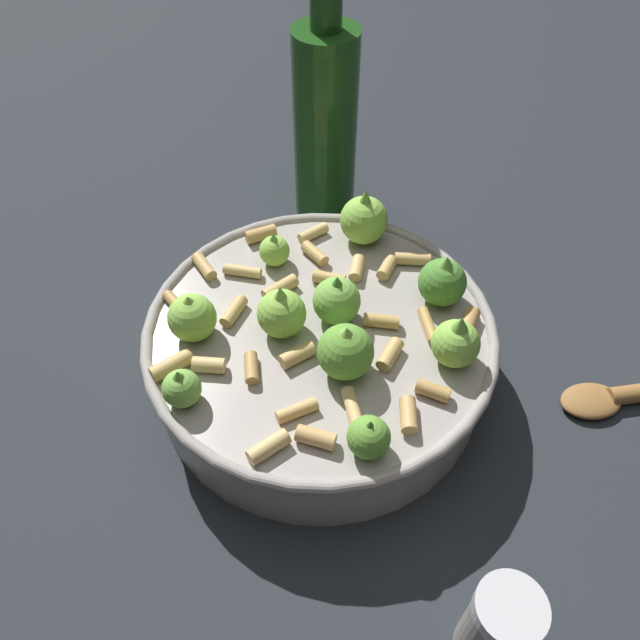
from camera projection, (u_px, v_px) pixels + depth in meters
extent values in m
plane|color=#23282D|center=(320.00, 375.00, 0.55)|extent=(2.40, 2.40, 0.00)
cylinder|color=#9E9993|center=(320.00, 352.00, 0.52)|extent=(0.28, 0.28, 0.06)
torus|color=#9E9993|center=(320.00, 328.00, 0.50)|extent=(0.29, 0.29, 0.01)
sphere|color=#8CC64C|center=(192.00, 318.00, 0.48)|extent=(0.04, 0.04, 0.04)
cone|color=#8CC64C|center=(188.00, 303.00, 0.47)|extent=(0.02, 0.02, 0.01)
sphere|color=#8CC64C|center=(274.00, 251.00, 0.54)|extent=(0.03, 0.03, 0.03)
cone|color=#75B247|center=(274.00, 239.00, 0.53)|extent=(0.01, 0.01, 0.01)
sphere|color=#609E38|center=(369.00, 437.00, 0.42)|extent=(0.03, 0.03, 0.03)
cone|color=#4C8933|center=(370.00, 426.00, 0.41)|extent=(0.01, 0.01, 0.01)
sphere|color=#8CC64C|center=(282.00, 313.00, 0.48)|extent=(0.04, 0.04, 0.04)
cone|color=#8CC64C|center=(280.00, 295.00, 0.47)|extent=(0.02, 0.02, 0.02)
sphere|color=#75B247|center=(182.00, 388.00, 0.44)|extent=(0.03, 0.03, 0.03)
cone|color=#609E38|center=(178.00, 377.00, 0.43)|extent=(0.01, 0.01, 0.01)
sphere|color=#8CC64C|center=(364.00, 220.00, 0.56)|extent=(0.04, 0.04, 0.04)
cone|color=#75B247|center=(365.00, 199.00, 0.54)|extent=(0.02, 0.02, 0.02)
sphere|color=#8CC64C|center=(456.00, 344.00, 0.47)|extent=(0.04, 0.04, 0.04)
cone|color=#75B247|center=(460.00, 326.00, 0.45)|extent=(0.02, 0.02, 0.02)
sphere|color=#609E38|center=(345.00, 352.00, 0.46)|extent=(0.04, 0.04, 0.04)
cone|color=#8CC64C|center=(346.00, 335.00, 0.44)|extent=(0.02, 0.02, 0.01)
sphere|color=#4C8933|center=(442.00, 282.00, 0.51)|extent=(0.04, 0.04, 0.04)
cone|color=#75B247|center=(446.00, 264.00, 0.49)|extent=(0.02, 0.02, 0.02)
sphere|color=#75B247|center=(337.00, 301.00, 0.49)|extent=(0.04, 0.04, 0.04)
cone|color=#4C8933|center=(337.00, 284.00, 0.48)|extent=(0.02, 0.02, 0.01)
cylinder|color=tan|center=(269.00, 447.00, 0.42)|extent=(0.03, 0.03, 0.01)
cylinder|color=tan|center=(234.00, 311.00, 0.50)|extent=(0.02, 0.03, 0.01)
cylinder|color=tan|center=(387.00, 268.00, 0.54)|extent=(0.02, 0.03, 0.01)
cylinder|color=tan|center=(408.00, 415.00, 0.44)|extent=(0.01, 0.03, 0.01)
cylinder|color=tan|center=(390.00, 354.00, 0.47)|extent=(0.02, 0.03, 0.01)
cylinder|color=tan|center=(204.00, 266.00, 0.54)|extent=(0.02, 0.03, 0.01)
cylinder|color=tan|center=(433.00, 391.00, 0.45)|extent=(0.03, 0.02, 0.01)
cylinder|color=tan|center=(280.00, 288.00, 0.52)|extent=(0.03, 0.03, 0.01)
cylinder|color=tan|center=(468.00, 323.00, 0.49)|extent=(0.02, 0.03, 0.01)
cylinder|color=tan|center=(242.00, 271.00, 0.54)|extent=(0.03, 0.02, 0.01)
cylinder|color=tan|center=(329.00, 279.00, 0.53)|extent=(0.03, 0.02, 0.01)
cylinder|color=tan|center=(412.00, 259.00, 0.55)|extent=(0.03, 0.01, 0.01)
cylinder|color=tan|center=(297.00, 355.00, 0.47)|extent=(0.03, 0.02, 0.01)
cylinder|color=tan|center=(320.00, 253.00, 0.55)|extent=(0.02, 0.03, 0.01)
cylinder|color=tan|center=(357.00, 268.00, 0.54)|extent=(0.02, 0.03, 0.01)
cylinder|color=tan|center=(381.00, 318.00, 0.50)|extent=(0.03, 0.02, 0.01)
cylinder|color=tan|center=(209.00, 365.00, 0.47)|extent=(0.03, 0.02, 0.01)
cylinder|color=tan|center=(314.00, 233.00, 0.57)|extent=(0.03, 0.02, 0.01)
cylinder|color=tan|center=(251.00, 368.00, 0.47)|extent=(0.01, 0.03, 0.01)
cylinder|color=tan|center=(316.00, 437.00, 0.43)|extent=(0.03, 0.02, 0.01)
cylinder|color=tan|center=(176.00, 304.00, 0.51)|extent=(0.03, 0.03, 0.01)
cylinder|color=tan|center=(297.00, 411.00, 0.44)|extent=(0.03, 0.02, 0.01)
cylinder|color=tan|center=(172.00, 365.00, 0.47)|extent=(0.03, 0.03, 0.01)
cylinder|color=tan|center=(352.00, 408.00, 0.44)|extent=(0.01, 0.03, 0.01)
cylinder|color=tan|center=(261.00, 234.00, 0.57)|extent=(0.03, 0.02, 0.01)
cylinder|color=tan|center=(428.00, 325.00, 0.50)|extent=(0.01, 0.03, 0.01)
cylinder|color=gray|center=(495.00, 630.00, 0.38)|extent=(0.04, 0.04, 0.07)
cylinder|color=silver|center=(510.00, 610.00, 0.35)|extent=(0.04, 0.04, 0.01)
cylinder|color=#1E4C19|center=(325.00, 129.00, 0.63)|extent=(0.06, 0.06, 0.20)
cylinder|color=#1E4C19|center=(326.00, 9.00, 0.54)|extent=(0.03, 0.03, 0.04)
ellipsoid|color=olive|center=(591.00, 401.00, 0.52)|extent=(0.06, 0.04, 0.01)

